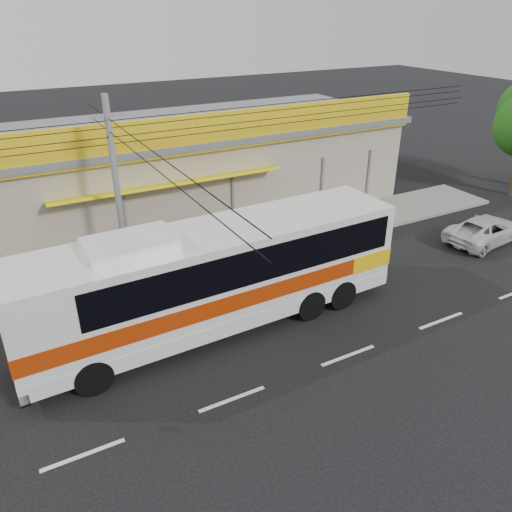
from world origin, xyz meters
The scene contains 9 objects.
ground centered at (0.00, 0.00, 0.00)m, with size 120.00×120.00×0.00m, color black.
sidewalk centered at (0.00, 6.00, 0.07)m, with size 30.00×3.20×0.15m, color gray.
lane_markings centered at (0.00, -2.50, 0.00)m, with size 50.00×0.12×0.01m, color silver, non-canonical shape.
storefront_building centered at (-0.01, 11.54, 2.30)m, with size 22.60×9.20×5.70m.
coach_bus centered at (-2.67, 0.91, 2.08)m, with size 12.70×3.05×3.89m.
motorbike_red centered at (-7.98, 6.08, 0.64)m, with size 0.64×1.85×0.97m, color maroon.
motorbike_dark centered at (-7.85, 4.70, 0.69)m, with size 0.51×1.79×1.08m, color black.
white_car centered at (10.62, 1.20, 0.58)m, with size 1.94×4.21×1.17m, color silver.
utility_pole centered at (-4.67, 5.35, 5.86)m, with size 34.00×14.00×7.11m.
Camera 1 is at (-8.43, -12.02, 9.72)m, focal length 35.00 mm.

